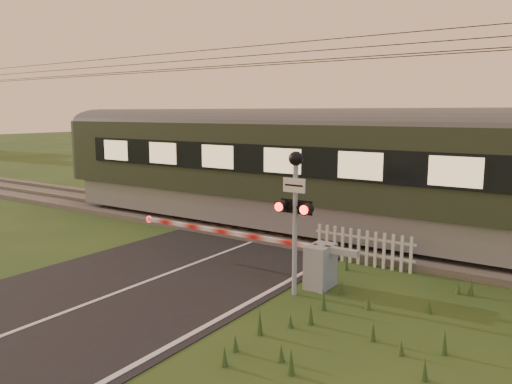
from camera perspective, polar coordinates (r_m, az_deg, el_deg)
The scene contains 7 objects.
ground at distance 11.92m, azimuth -14.03°, elevation -10.60°, with size 160.00×160.00×0.00m, color #264119.
road at distance 11.76m, azimuth -14.83°, elevation -10.85°, with size 6.00×140.00×0.03m.
track_bed at distance 16.74m, azimuth 2.76°, elevation -4.36°, with size 140.00×3.40×0.39m.
overhead_wires at distance 16.37m, azimuth 2.92°, elevation 15.29°, with size 120.00×0.62×0.62m.
boom_gate at distance 11.70m, azimuth 5.94°, elevation -7.85°, with size 6.49×0.77×1.02m.
crossing_signal at distance 10.66m, azimuth 4.51°, elevation -0.62°, with size 0.80×0.34×3.15m.
picket_fence at distance 13.39m, azimuth 12.11°, elevation -6.20°, with size 2.75×0.08×0.94m.
Camera 1 is at (8.44, -7.41, 3.97)m, focal length 35.00 mm.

